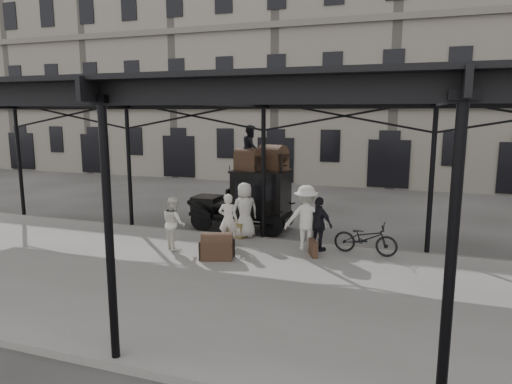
# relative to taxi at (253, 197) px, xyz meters

# --- Properties ---
(ground) EXTENTS (120.00, 120.00, 0.00)m
(ground) POSITION_rel_taxi_xyz_m (0.81, -3.27, -1.20)
(ground) COLOR #383533
(ground) RESTS_ON ground
(platform) EXTENTS (28.00, 8.00, 0.15)m
(platform) POSITION_rel_taxi_xyz_m (0.81, -5.27, -1.13)
(platform) COLOR slate
(platform) RESTS_ON ground
(canopy) EXTENTS (22.50, 9.00, 4.74)m
(canopy) POSITION_rel_taxi_xyz_m (0.81, -4.99, 3.39)
(canopy) COLOR black
(canopy) RESTS_ON ground
(building_frontage) EXTENTS (64.00, 8.00, 14.00)m
(building_frontage) POSITION_rel_taxi_xyz_m (0.81, 14.73, 5.80)
(building_frontage) COLOR slate
(building_frontage) RESTS_ON ground
(taxi) EXTENTS (3.65, 1.55, 2.18)m
(taxi) POSITION_rel_taxi_xyz_m (0.00, 0.00, 0.00)
(taxi) COLOR black
(taxi) RESTS_ON ground
(porter_left) EXTENTS (0.64, 0.48, 1.60)m
(porter_left) POSITION_rel_taxi_xyz_m (0.10, -2.51, -0.25)
(porter_left) COLOR beige
(porter_left) RESTS_ON platform
(porter_midleft) EXTENTS (0.96, 0.96, 1.57)m
(porter_midleft) POSITION_rel_taxi_xyz_m (-1.29, -3.34, -0.27)
(porter_midleft) COLOR silver
(porter_midleft) RESTS_ON platform
(porter_centre) EXTENTS (1.03, 1.01, 1.79)m
(porter_centre) POSITION_rel_taxi_xyz_m (0.25, -1.47, -0.16)
(porter_centre) COLOR beige
(porter_centre) RESTS_ON platform
(porter_official) EXTENTS (1.01, 0.80, 1.60)m
(porter_official) POSITION_rel_taxi_xyz_m (2.81, -2.15, -0.25)
(porter_official) COLOR black
(porter_official) RESTS_ON platform
(porter_right) EXTENTS (1.41, 1.10, 1.92)m
(porter_right) POSITION_rel_taxi_xyz_m (2.42, -2.16, -0.09)
(porter_right) COLOR silver
(porter_right) RESTS_ON platform
(bicycle) EXTENTS (1.84, 0.78, 0.94)m
(bicycle) POSITION_rel_taxi_xyz_m (4.13, -2.03, -0.58)
(bicycle) COLOR black
(bicycle) RESTS_ON platform
(porter_roof) EXTENTS (0.75, 0.87, 1.55)m
(porter_roof) POSITION_rel_taxi_xyz_m (-0.03, -0.10, 1.75)
(porter_roof) COLOR black
(porter_roof) RESTS_ON taxi
(steamer_trunk_roof_near) EXTENTS (0.98, 0.74, 0.64)m
(steamer_trunk_roof_near) POSITION_rel_taxi_xyz_m (-0.08, -0.25, 1.30)
(steamer_trunk_roof_near) COLOR #462E20
(steamer_trunk_roof_near) RESTS_ON taxi
(steamer_trunk_roof_far) EXTENTS (1.16, 0.99, 0.73)m
(steamer_trunk_roof_far) POSITION_rel_taxi_xyz_m (0.67, 0.20, 1.34)
(steamer_trunk_roof_far) COLOR #462E20
(steamer_trunk_roof_far) RESTS_ON taxi
(steamer_trunk_platform) EXTENTS (0.97, 0.77, 0.62)m
(steamer_trunk_platform) POSITION_rel_taxi_xyz_m (0.31, -3.82, -0.74)
(steamer_trunk_platform) COLOR #462E20
(steamer_trunk_platform) RESTS_ON platform
(wicker_hamper) EXTENTS (0.70, 0.60, 0.50)m
(wicker_hamper) POSITION_rel_taxi_xyz_m (0.01, -1.47, -0.80)
(wicker_hamper) COLOR olive
(wicker_hamper) RESTS_ON platform
(suitcase_upright) EXTENTS (0.39, 0.61, 0.45)m
(suitcase_upright) POSITION_rel_taxi_xyz_m (2.76, -2.68, -0.83)
(suitcase_upright) COLOR #462E20
(suitcase_upright) RESTS_ON platform
(suitcase_flat) EXTENTS (0.59, 0.44, 0.40)m
(suitcase_flat) POSITION_rel_taxi_xyz_m (0.11, -3.00, -0.85)
(suitcase_flat) COLOR #462E20
(suitcase_flat) RESTS_ON platform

